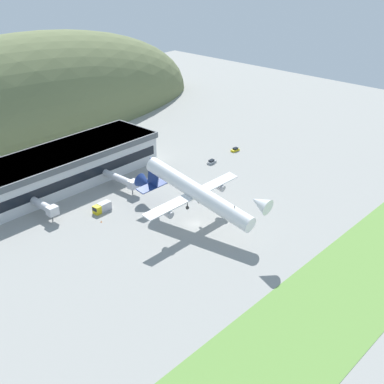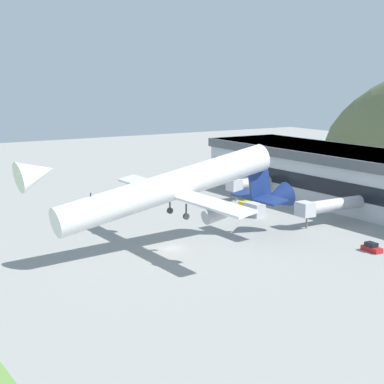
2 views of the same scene
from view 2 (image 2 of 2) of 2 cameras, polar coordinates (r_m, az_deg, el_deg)
ground_plane at (r=114.49m, az=-1.82°, el=-5.04°), size 388.77×388.77×0.00m
terminal_building at (r=158.11m, az=13.51°, el=1.65°), size 84.84×23.07×12.69m
jetway_0 at (r=158.50m, az=4.92°, el=0.75°), size 3.38×12.21×5.43m
jetway_1 at (r=134.05m, az=11.95°, el=-1.22°), size 3.38×16.84×5.43m
cargo_airplane at (r=111.55m, az=-1.70°, el=0.35°), size 40.94×53.84×14.88m
service_car_0 at (r=116.69m, az=15.68°, el=-4.80°), size 3.95×1.90×1.60m
fuel_truck at (r=141.21m, az=5.34°, el=-1.52°), size 6.63×2.74×2.86m
traffic_cone_0 at (r=142.27m, az=2.28°, el=-1.86°), size 0.52×0.52×0.58m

